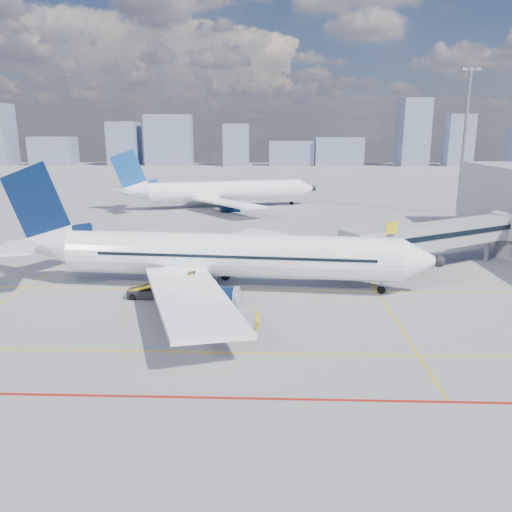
{
  "coord_description": "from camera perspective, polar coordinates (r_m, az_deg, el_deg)",
  "views": [
    {
      "loc": [
        4.05,
        -37.5,
        14.74
      ],
      "look_at": [
        2.54,
        5.46,
        4.0
      ],
      "focal_mm": 35.0,
      "sensor_mm": 36.0,
      "label": 1
    }
  ],
  "objects": [
    {
      "name": "ground",
      "position": [
        40.5,
        -3.9,
        -7.35
      ],
      "size": [
        420.0,
        420.0,
        0.0
      ],
      "primitive_type": "plane",
      "color": "gray",
      "rests_on": "ground"
    },
    {
      "name": "apron_markings",
      "position": [
        36.97,
        -5.42,
        -9.53
      ],
      "size": [
        90.0,
        35.12,
        0.01
      ],
      "color": "gold",
      "rests_on": "ground"
    },
    {
      "name": "jet_bridge",
      "position": [
        58.83,
        21.31,
        2.28
      ],
      "size": [
        23.55,
        15.78,
        6.3
      ],
      "color": "gray",
      "rests_on": "ground"
    },
    {
      "name": "floodlight_mast_ne",
      "position": [
        98.54,
        22.71,
        12.3
      ],
      "size": [
        3.2,
        0.61,
        25.45
      ],
      "color": "gray",
      "rests_on": "ground"
    },
    {
      "name": "distant_skyline",
      "position": [
        227.69,
        0.03,
        12.86
      ],
      "size": [
        258.26,
        15.3,
        28.7
      ],
      "color": "slate",
      "rests_on": "ground"
    },
    {
      "name": "main_aircraft",
      "position": [
        48.02,
        -5.01,
        0.09
      ],
      "size": [
        42.39,
        36.89,
        12.38
      ],
      "rotation": [
        0.0,
        0.0,
        -0.09
      ],
      "color": "white",
      "rests_on": "ground"
    },
    {
      "name": "second_aircraft",
      "position": [
        99.72,
        -4.41,
        7.35
      ],
      "size": [
        39.97,
        34.17,
        11.92
      ],
      "rotation": [
        0.0,
        0.0,
        0.29
      ],
      "color": "white",
      "rests_on": "ground"
    },
    {
      "name": "baggage_tug",
      "position": [
        37.45,
        -3.46,
        -8.09
      ],
      "size": [
        2.17,
        1.61,
        1.37
      ],
      "rotation": [
        0.0,
        0.0,
        0.24
      ],
      "color": "white",
      "rests_on": "ground"
    },
    {
      "name": "cargo_dolly",
      "position": [
        37.15,
        -5.16,
        -7.52
      ],
      "size": [
        3.93,
        2.12,
        2.06
      ],
      "rotation": [
        0.0,
        0.0,
        0.12
      ],
      "color": "black",
      "rests_on": "ground"
    },
    {
      "name": "belt_loader",
      "position": [
        46.37,
        -11.57,
        -3.95
      ],
      "size": [
        6.25,
        1.77,
        2.55
      ],
      "rotation": [
        0.0,
        0.0,
        -0.02
      ],
      "color": "black",
      "rests_on": "ground"
    },
    {
      "name": "ramp_worker",
      "position": [
        38.21,
        0.15,
        -7.39
      ],
      "size": [
        0.59,
        0.68,
        1.57
      ],
      "primitive_type": "imported",
      "rotation": [
        0.0,
        0.0,
        1.11
      ],
      "color": "yellow",
      "rests_on": "ground"
    }
  ]
}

